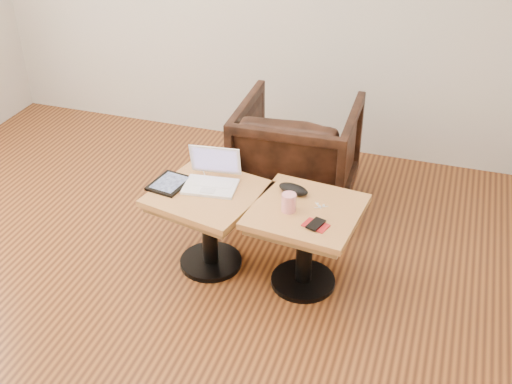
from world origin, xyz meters
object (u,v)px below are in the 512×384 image
(striped_cup, at_px, (289,203))
(side_table_right, at_px, (306,228))
(armchair, at_px, (297,152))
(side_table_left, at_px, (209,210))
(laptop, at_px, (212,178))

(striped_cup, bearing_deg, side_table_right, 28.61)
(striped_cup, xyz_separation_m, armchair, (-0.20, 0.92, -0.21))
(side_table_left, distance_m, side_table_right, 0.57)
(side_table_right, distance_m, striped_cup, 0.20)
(side_table_right, relative_size, laptop, 1.93)
(side_table_left, xyz_separation_m, armchair, (0.28, 0.88, -0.03))
(side_table_right, distance_m, laptop, 0.60)
(laptop, relative_size, striped_cup, 3.19)
(laptop, height_order, armchair, laptop)
(laptop, bearing_deg, side_table_left, -93.89)
(side_table_left, relative_size, armchair, 0.85)
(armchair, bearing_deg, side_table_right, 106.05)
(striped_cup, bearing_deg, laptop, 165.49)
(side_table_left, relative_size, striped_cup, 6.63)
(side_table_left, relative_size, side_table_right, 1.08)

